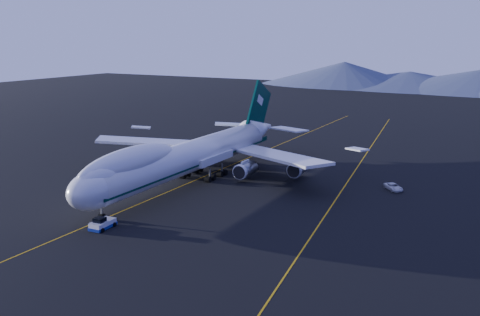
% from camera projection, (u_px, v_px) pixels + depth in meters
% --- Properties ---
extents(ground, '(500.00, 500.00, 0.00)m').
position_uv_depth(ground, '(190.00, 183.00, 112.57)').
color(ground, black).
rests_on(ground, ground).
extents(taxiway_line_main, '(0.25, 220.00, 0.01)m').
position_uv_depth(taxiway_line_main, '(190.00, 183.00, 112.56)').
color(taxiway_line_main, '#CA960B').
rests_on(taxiway_line_main, ground).
extents(taxiway_line_side, '(28.08, 198.09, 0.01)m').
position_uv_depth(taxiway_line_side, '(342.00, 190.00, 107.16)').
color(taxiway_line_side, '#CA960B').
rests_on(taxiway_line_side, ground).
extents(boeing_747, '(59.62, 72.43, 19.37)m').
position_uv_depth(boeing_747, '(189.00, 156.00, 111.30)').
color(boeing_747, silver).
rests_on(boeing_747, ground).
extents(pushback_tug, '(2.81, 4.66, 1.98)m').
position_uv_depth(pushback_tug, '(103.00, 225.00, 85.77)').
color(pushback_tug, silver).
rests_on(pushback_tug, ground).
extents(service_van, '(4.83, 5.15, 1.35)m').
position_uv_depth(service_van, '(393.00, 187.00, 106.99)').
color(service_van, silver).
rests_on(service_van, ground).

